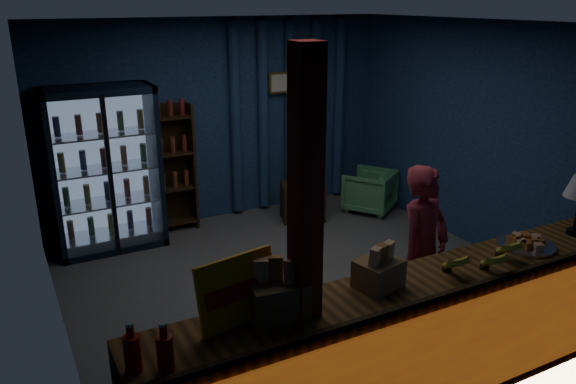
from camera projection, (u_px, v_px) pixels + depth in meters
The scene contains 17 objects.
ground at pixel (301, 282), 5.86m from camera, with size 4.60×4.60×0.00m, color #515154.
room_walls at pixel (303, 136), 5.35m from camera, with size 4.60×4.60×4.60m.
counter at pixel (429, 335), 4.11m from camera, with size 4.40×0.57×0.99m.
support_post at pixel (305, 263), 3.38m from camera, with size 0.16×0.16×2.60m, color maroon.
beverage_cooler at pixel (104, 170), 6.47m from camera, with size 1.20×0.62×1.90m.
bottle_shelf at pixel (173, 168), 7.01m from camera, with size 0.50×0.28×1.60m.
curtain_folds at pixel (290, 115), 7.66m from camera, with size 1.74×0.14×2.50m.
framed_picture at pixel (281, 83), 7.41m from camera, with size 0.36×0.04×0.28m.
shopkeeper at pixel (422, 254), 4.72m from camera, with size 0.56×0.37×1.54m, color maroon.
green_chair at pixel (370, 191), 7.75m from camera, with size 0.61×0.63×0.58m, color #52A467.
side_table at pixel (303, 201), 7.45m from camera, with size 0.65×0.56×0.60m.
yellow_sign at pixel (237, 290), 3.34m from camera, with size 0.54×0.20×0.42m.
soda_bottles at pixel (149, 352), 2.92m from camera, with size 0.24×0.17×0.29m.
snack_box_left at pixel (277, 295), 3.45m from camera, with size 0.39×0.33×0.37m.
snack_box_centre at pixel (379, 271), 3.80m from camera, with size 0.34×0.30×0.31m.
pastry_tray at pixel (526, 244), 4.43m from camera, with size 0.44×0.44×0.07m.
banana_bunches at pixel (483, 257), 4.07m from camera, with size 0.77×0.30×0.17m.
Camera 1 is at (-2.57, -4.56, 2.81)m, focal length 35.00 mm.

